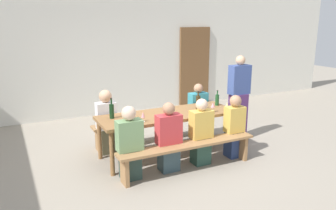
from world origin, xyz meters
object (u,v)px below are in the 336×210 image
Objects in this scene: seated_guest_near_0 at (130,145)px; seated_guest_near_2 at (201,133)px; tasting_table at (168,118)px; bench_near at (188,149)px; wine_glass_0 at (227,105)px; standing_host at (238,100)px; wooden_door at (195,66)px; wine_glass_1 at (213,105)px; seated_guest_far_0 at (106,123)px; wine_bottle_1 at (112,111)px; wine_glass_2 at (143,115)px; seated_guest_near_1 at (169,139)px; seated_guest_far_1 at (198,112)px; wine_bottle_2 at (217,100)px; seated_guest_near_3 at (234,127)px; wine_bottle_0 at (198,103)px; bench_far at (152,124)px.

seated_guest_near_0 reaches higher than seated_guest_near_2.
tasting_table is 0.78m from bench_near.
standing_host is at bearing 37.13° from wine_glass_0.
wooden_door is 3.61m from wine_glass_1.
wine_glass_0 is 2.12m from seated_guest_far_0.
seated_guest_near_2 is (1.26, -0.71, -0.36)m from wine_bottle_1.
wine_glass_2 is at bearing 70.24° from seated_guest_near_2.
seated_guest_near_0 is 1.22m from seated_guest_near_2.
tasting_table is at bearing -25.33° from seated_guest_near_1.
seated_guest_far_1 is at bearing -46.98° from seated_guest_near_1.
seated_guest_far_0 is at bearing 166.90° from wine_bottle_2.
wine_bottle_2 is at bearing -1.28° from wine_bottle_1.
wine_bottle_2 is at bearing 12.03° from wine_glass_2.
seated_guest_near_2 is (-0.41, -0.30, -0.36)m from wine_glass_1.
seated_guest_far_0 is at bearing 59.39° from seated_guest_near_3.
standing_host is at bearing 7.44° from wine_bottle_0.
seated_guest_near_3 reaches higher than wine_glass_1.
wine_bottle_2 is at bearing -63.61° from seated_guest_near_1.
bench_near is at bearing -39.80° from wine_glass_2.
tasting_table is 1.09m from wine_bottle_2.
wine_glass_0 is (-1.32, -3.34, -0.19)m from wooden_door.
seated_guest_far_1 reaches higher than wine_glass_2.
seated_guest_far_1 is (0.94, 1.27, 0.15)m from bench_near.
seated_guest_near_3 is (0.66, 0.00, 0.00)m from seated_guest_near_2.
standing_host is (2.48, 0.68, 0.26)m from seated_guest_near_0.
wine_glass_1 is at bearing 39.17° from seated_guest_near_3.
wine_glass_2 reaches higher than bench_near.
seated_guest_near_2 is at bearing -119.02° from wooden_door.
seated_guest_near_3 is at bearing 59.39° from seated_guest_far_0.
bench_far is 1.57m from seated_guest_near_0.
wine_bottle_1 is 0.31× the size of seated_guest_far_1.
seated_guest_near_1 reaches higher than seated_guest_far_1.
bench_near is at bearing 35.87° from seated_guest_far_0.
seated_guest_near_1 is at bearing -125.73° from wooden_door.
wine_bottle_1 is at bearing 174.07° from wine_bottle_0.
seated_guest_far_0 is (-0.02, 1.12, 0.02)m from seated_guest_near_0.
wooden_door is at bearing 127.13° from seated_guest_far_0.
seated_guest_near_1 is (0.68, -0.71, -0.36)m from wine_bottle_1.
wine_glass_1 is at bearing -13.61° from wine_bottle_1.
wine_bottle_1 is 1.93× the size of wine_glass_1.
seated_guest_near_1 is 1.01× the size of seated_guest_far_1.
seated_guest_near_2 is at bearing -19.76° from wine_glass_2.
bench_near is 0.34m from seated_guest_near_1.
seated_guest_near_0 is at bearing -131.92° from wooden_door.
tasting_table is at bearing 58.62° from seated_guest_far_0.
bench_near is 2.09× the size of seated_guest_near_2.
bench_near is at bearing -36.38° from seated_guest_far_1.
wine_bottle_0 is 1.17m from wine_glass_2.
seated_guest_near_0 is at bearing 90.00° from seated_guest_near_2.
wine_glass_2 is 0.14× the size of seated_guest_near_0.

